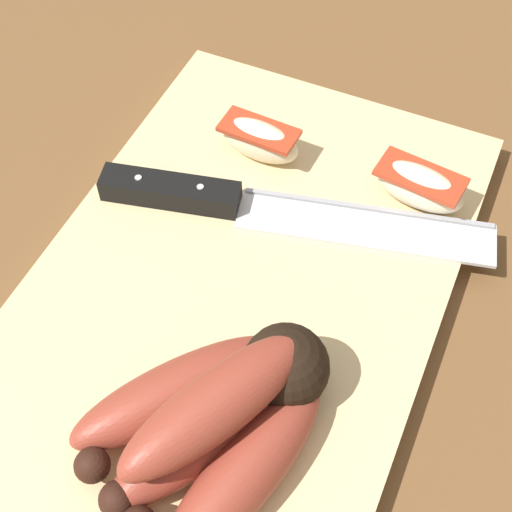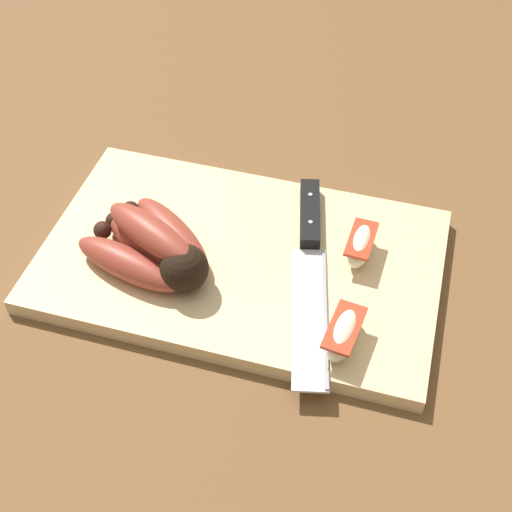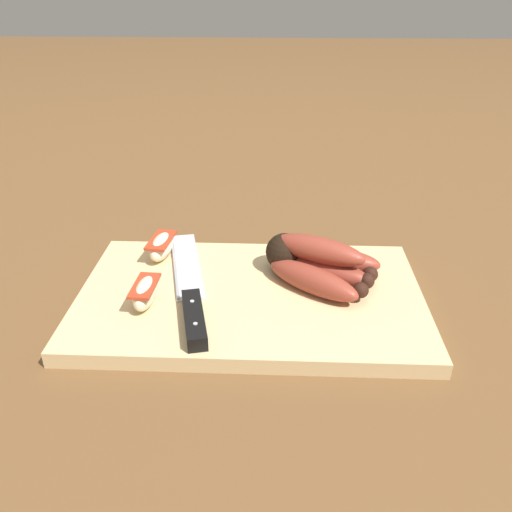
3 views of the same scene
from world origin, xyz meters
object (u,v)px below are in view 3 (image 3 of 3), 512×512
at_px(chefs_knife, 191,298).
at_px(apple_wedge_middle, 145,292).
at_px(banana_bunch, 316,263).
at_px(apple_wedge_near, 162,246).

height_order(chefs_knife, apple_wedge_middle, apple_wedge_middle).
xyz_separation_m(banana_bunch, chefs_knife, (-0.16, -0.06, -0.02)).
relative_size(banana_bunch, apple_wedge_middle, 2.50).
xyz_separation_m(chefs_knife, apple_wedge_near, (-0.06, 0.11, 0.01)).
bearing_deg(banana_bunch, apple_wedge_middle, -161.56).
distance_m(banana_bunch, apple_wedge_near, 0.22).
height_order(banana_bunch, apple_wedge_middle, banana_bunch).
bearing_deg(chefs_knife, banana_bunch, 21.98).
relative_size(banana_bunch, apple_wedge_near, 2.30).
distance_m(chefs_knife, apple_wedge_middle, 0.06).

